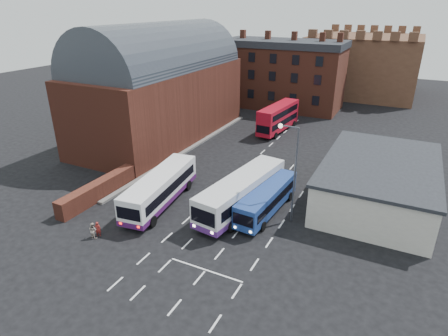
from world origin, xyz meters
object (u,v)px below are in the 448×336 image
at_px(bus_white_inbound, 242,191).
at_px(bus_blue, 267,198).
at_px(bus_white_outbound, 160,187).
at_px(street_lamp, 292,166).
at_px(pedestrian_red, 98,229).
at_px(bus_red_double, 278,118).
at_px(pedestrian_beige, 93,230).

distance_m(bus_white_inbound, bus_blue, 2.43).
bearing_deg(bus_white_outbound, bus_blue, 9.65).
relative_size(bus_white_inbound, street_lamp, 1.38).
xyz_separation_m(bus_white_inbound, pedestrian_red, (-8.99, -9.69, -1.27)).
distance_m(bus_white_outbound, bus_blue, 10.33).
bearing_deg(bus_white_inbound, bus_blue, -161.87).
bearing_deg(bus_white_outbound, bus_red_double, 76.88).
xyz_separation_m(bus_blue, bus_red_double, (-7.16, 23.93, 0.66)).
bearing_deg(pedestrian_red, bus_red_double, -124.55).
distance_m(bus_blue, street_lamp, 4.55).
bearing_deg(pedestrian_red, bus_white_outbound, -129.23).
height_order(bus_red_double, pedestrian_beige, bus_red_double).
relative_size(bus_red_double, pedestrian_beige, 7.31).
distance_m(bus_blue, pedestrian_beige, 15.61).
bearing_deg(bus_blue, bus_white_inbound, 14.20).
bearing_deg(pedestrian_beige, bus_white_inbound, -129.01).
relative_size(bus_blue, pedestrian_red, 6.93).
bearing_deg(bus_white_inbound, bus_red_double, -71.01).
relative_size(bus_white_inbound, bus_red_double, 1.18).
distance_m(bus_white_outbound, bus_red_double, 27.09).
bearing_deg(street_lamp, bus_white_inbound, 179.54).
bearing_deg(bus_red_double, bus_white_outbound, 89.70).
xyz_separation_m(bus_blue, street_lamp, (2.29, -0.46, 3.91)).
relative_size(bus_white_outbound, pedestrian_beige, 8.05).
bearing_deg(bus_blue, bus_red_double, -69.46).
height_order(bus_white_inbound, pedestrian_beige, bus_white_inbound).
height_order(bus_white_outbound, pedestrian_beige, bus_white_outbound).
relative_size(bus_white_outbound, pedestrian_red, 8.32).
relative_size(bus_white_outbound, bus_white_inbound, 0.93).
bearing_deg(pedestrian_beige, street_lamp, -140.67).
height_order(bus_white_inbound, bus_blue, bus_white_inbound).
bearing_deg(street_lamp, bus_red_double, 111.16).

